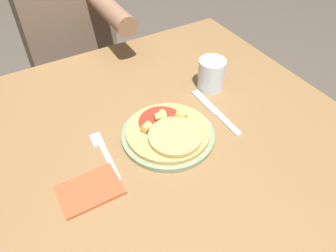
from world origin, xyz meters
name	(u,v)px	position (x,y,z in m)	size (l,w,h in m)	color
dining_table	(165,156)	(0.00, 0.00, 0.66)	(0.99, 0.96, 0.78)	olive
plate	(168,135)	(-0.01, -0.04, 0.79)	(0.25, 0.25, 0.01)	gray
pizza	(169,131)	(-0.01, -0.04, 0.80)	(0.22, 0.22, 0.04)	tan
fork	(104,152)	(-0.18, 0.00, 0.78)	(0.03, 0.18, 0.00)	silver
knife	(216,112)	(0.16, -0.02, 0.78)	(0.02, 0.22, 0.00)	silver
drinking_glass	(211,74)	(0.21, 0.09, 0.83)	(0.08, 0.08, 0.10)	silver
napkin	(90,190)	(-0.25, -0.10, 0.78)	(0.14, 0.10, 0.01)	#C6512D
person_diner	(70,39)	(-0.05, 0.73, 0.71)	(0.35, 0.52, 1.23)	#2D2D38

